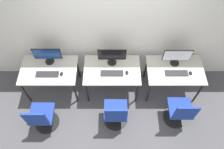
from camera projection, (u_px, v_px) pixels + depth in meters
name	position (u px, v px, depth m)	size (l,w,h in m)	color
ground_plane	(112.00, 103.00, 4.68)	(20.00, 20.00, 0.00)	#4C4C51
wall_back	(112.00, 27.00, 3.97)	(12.00, 0.05, 2.80)	silver
desk_left	(49.00, 72.00, 4.33)	(1.11, 0.71, 0.73)	#BCB7AD
monitor_left	(47.00, 55.00, 4.19)	(0.55, 0.18, 0.39)	black
keyboard_left	(47.00, 74.00, 4.19)	(0.44, 0.14, 0.02)	#262628
mouse_left	(62.00, 74.00, 4.19)	(0.06, 0.09, 0.03)	black
office_chair_left	(42.00, 118.00, 4.09)	(0.48, 0.48, 0.91)	black
desk_center	(112.00, 72.00, 4.33)	(1.11, 0.71, 0.73)	#BCB7AD
monitor_center	(112.00, 56.00, 4.18)	(0.55, 0.18, 0.39)	black
keyboard_center	(112.00, 73.00, 4.20)	(0.44, 0.14, 0.02)	#262628
mouse_center	(127.00, 73.00, 4.20)	(0.06, 0.09, 0.03)	black
office_chair_center	(116.00, 114.00, 4.13)	(0.48, 0.48, 0.91)	black
desk_right	(175.00, 72.00, 4.33)	(1.11, 0.71, 0.73)	#BCB7AD
monitor_right	(177.00, 56.00, 4.17)	(0.55, 0.18, 0.39)	black
keyboard_right	(177.00, 73.00, 4.20)	(0.44, 0.14, 0.02)	#262628
mouse_right	(191.00, 73.00, 4.20)	(0.06, 0.09, 0.03)	black
office_chair_right	(180.00, 112.00, 4.15)	(0.48, 0.48, 0.91)	black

